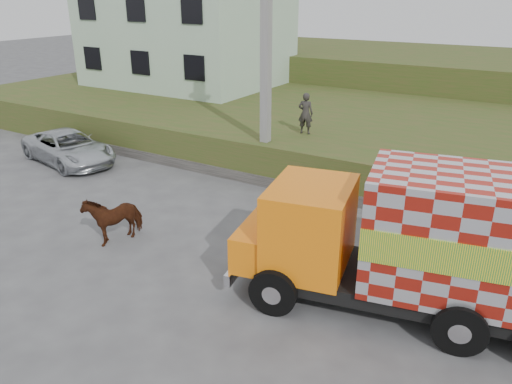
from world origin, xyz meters
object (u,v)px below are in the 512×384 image
Objects in this scene: cargo_truck at (427,243)px; pedestrian at (306,113)px; utility_pole at (266,69)px; cow at (113,217)px; suv at (69,147)px.

cargo_truck is 4.92× the size of pedestrian.
cargo_truck is (6.97, -5.34, -2.39)m from utility_pole.
utility_pole is at bearing 131.38° from cargo_truck.
cow is (-1.30, -6.25, -3.40)m from utility_pole.
cargo_truck is at bearing 21.60° from cow.
suv is (-14.85, 2.99, -1.04)m from cargo_truck.
utility_pole is 1.73× the size of suv.
cow reaches higher than suv.
cow is at bearing 64.42° from pedestrian.
cow is at bearing 175.11° from cargo_truck.
pedestrian is (-6.22, 7.04, 0.59)m from cargo_truck.
pedestrian is (2.05, 7.95, 1.61)m from cow.
suv is 2.97× the size of pedestrian.
utility_pole reaches higher than suv.
cow is at bearing -109.06° from suv.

